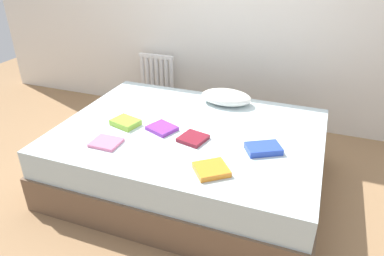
{
  "coord_description": "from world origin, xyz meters",
  "views": [
    {
      "loc": [
        0.86,
        -2.24,
        1.78
      ],
      "look_at": [
        0.0,
        0.05,
        0.48
      ],
      "focal_mm": 33.32,
      "sensor_mm": 36.0,
      "label": 1
    }
  ],
  "objects_px": {
    "radiator": "(157,77)",
    "textbook_maroon": "(193,138)",
    "textbook_pink": "(106,143)",
    "textbook_orange": "(211,169)",
    "pillow": "(226,97)",
    "textbook_purple": "(162,128)",
    "textbook_blue": "(263,149)",
    "bed": "(190,157)",
    "textbook_lime": "(126,122)"
  },
  "relations": [
    {
      "from": "radiator",
      "to": "textbook_maroon",
      "type": "distance_m",
      "value": 1.66
    },
    {
      "from": "radiator",
      "to": "textbook_pink",
      "type": "xyz_separation_m",
      "value": [
        0.39,
        -1.62,
        0.12
      ]
    },
    {
      "from": "textbook_orange",
      "to": "textbook_pink",
      "type": "relative_size",
      "value": 1.0
    },
    {
      "from": "pillow",
      "to": "textbook_purple",
      "type": "xyz_separation_m",
      "value": [
        -0.32,
        -0.64,
        -0.05
      ]
    },
    {
      "from": "textbook_orange",
      "to": "textbook_blue",
      "type": "height_order",
      "value": "textbook_blue"
    },
    {
      "from": "bed",
      "to": "textbook_orange",
      "type": "height_order",
      "value": "textbook_orange"
    },
    {
      "from": "textbook_purple",
      "to": "textbook_blue",
      "type": "xyz_separation_m",
      "value": [
        0.78,
        -0.04,
        0.01
      ]
    },
    {
      "from": "bed",
      "to": "radiator",
      "type": "height_order",
      "value": "radiator"
    },
    {
      "from": "textbook_maroon",
      "to": "textbook_blue",
      "type": "distance_m",
      "value": 0.5
    },
    {
      "from": "textbook_lime",
      "to": "textbook_maroon",
      "type": "bearing_deg",
      "value": 11.86
    },
    {
      "from": "textbook_blue",
      "to": "textbook_pink",
      "type": "bearing_deg",
      "value": 165.59
    },
    {
      "from": "textbook_maroon",
      "to": "textbook_lime",
      "type": "height_order",
      "value": "textbook_lime"
    },
    {
      "from": "radiator",
      "to": "textbook_pink",
      "type": "bearing_deg",
      "value": -76.55
    },
    {
      "from": "pillow",
      "to": "bed",
      "type": "bearing_deg",
      "value": -103.39
    },
    {
      "from": "bed",
      "to": "textbook_maroon",
      "type": "xyz_separation_m",
      "value": [
        0.09,
        -0.16,
        0.27
      ]
    },
    {
      "from": "radiator",
      "to": "textbook_maroon",
      "type": "xyz_separation_m",
      "value": [
        0.94,
        -1.36,
        0.12
      ]
    },
    {
      "from": "pillow",
      "to": "textbook_blue",
      "type": "height_order",
      "value": "pillow"
    },
    {
      "from": "textbook_purple",
      "to": "textbook_maroon",
      "type": "distance_m",
      "value": 0.28
    },
    {
      "from": "radiator",
      "to": "textbook_lime",
      "type": "height_order",
      "value": "radiator"
    },
    {
      "from": "textbook_orange",
      "to": "textbook_blue",
      "type": "distance_m",
      "value": 0.44
    },
    {
      "from": "pillow",
      "to": "textbook_lime",
      "type": "height_order",
      "value": "pillow"
    },
    {
      "from": "radiator",
      "to": "textbook_purple",
      "type": "relative_size",
      "value": 2.68
    },
    {
      "from": "bed",
      "to": "textbook_lime",
      "type": "distance_m",
      "value": 0.57
    },
    {
      "from": "bed",
      "to": "pillow",
      "type": "distance_m",
      "value": 0.64
    },
    {
      "from": "bed",
      "to": "textbook_blue",
      "type": "distance_m",
      "value": 0.66
    },
    {
      "from": "textbook_blue",
      "to": "textbook_maroon",
      "type": "bearing_deg",
      "value": 152.99
    },
    {
      "from": "pillow",
      "to": "textbook_blue",
      "type": "relative_size",
      "value": 1.91
    },
    {
      "from": "bed",
      "to": "radiator",
      "type": "bearing_deg",
      "value": 125.56
    },
    {
      "from": "bed",
      "to": "pillow",
      "type": "bearing_deg",
      "value": 76.61
    },
    {
      "from": "textbook_orange",
      "to": "textbook_purple",
      "type": "bearing_deg",
      "value": 105.1
    },
    {
      "from": "textbook_pink",
      "to": "textbook_lime",
      "type": "height_order",
      "value": "textbook_lime"
    },
    {
      "from": "textbook_pink",
      "to": "bed",
      "type": "bearing_deg",
      "value": 42.11
    },
    {
      "from": "textbook_lime",
      "to": "textbook_blue",
      "type": "xyz_separation_m",
      "value": [
        1.07,
        -0.01,
        -0.0
      ]
    },
    {
      "from": "textbook_purple",
      "to": "textbook_blue",
      "type": "relative_size",
      "value": 0.85
    },
    {
      "from": "bed",
      "to": "textbook_maroon",
      "type": "bearing_deg",
      "value": -61.2
    },
    {
      "from": "bed",
      "to": "textbook_lime",
      "type": "relative_size",
      "value": 9.95
    },
    {
      "from": "textbook_pink",
      "to": "textbook_lime",
      "type": "xyz_separation_m",
      "value": [
        -0.02,
        0.3,
        0.01
      ]
    },
    {
      "from": "textbook_pink",
      "to": "textbook_orange",
      "type": "bearing_deg",
      "value": -4.45
    },
    {
      "from": "pillow",
      "to": "textbook_blue",
      "type": "bearing_deg",
      "value": -56.08
    },
    {
      "from": "textbook_maroon",
      "to": "bed",
      "type": "bearing_deg",
      "value": 131.99
    },
    {
      "from": "textbook_purple",
      "to": "textbook_orange",
      "type": "distance_m",
      "value": 0.65
    },
    {
      "from": "textbook_maroon",
      "to": "textbook_pink",
      "type": "distance_m",
      "value": 0.62
    },
    {
      "from": "pillow",
      "to": "textbook_purple",
      "type": "height_order",
      "value": "pillow"
    },
    {
      "from": "pillow",
      "to": "textbook_maroon",
      "type": "relative_size",
      "value": 2.44
    },
    {
      "from": "textbook_orange",
      "to": "textbook_pink",
      "type": "bearing_deg",
      "value": 137.62
    },
    {
      "from": "radiator",
      "to": "textbook_lime",
      "type": "bearing_deg",
      "value": -74.32
    },
    {
      "from": "textbook_pink",
      "to": "textbook_lime",
      "type": "bearing_deg",
      "value": 93.45
    },
    {
      "from": "textbook_blue",
      "to": "radiator",
      "type": "bearing_deg",
      "value": 107.49
    },
    {
      "from": "textbook_orange",
      "to": "textbook_lime",
      "type": "bearing_deg",
      "value": 118.05
    },
    {
      "from": "pillow",
      "to": "textbook_orange",
      "type": "distance_m",
      "value": 1.05
    }
  ]
}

